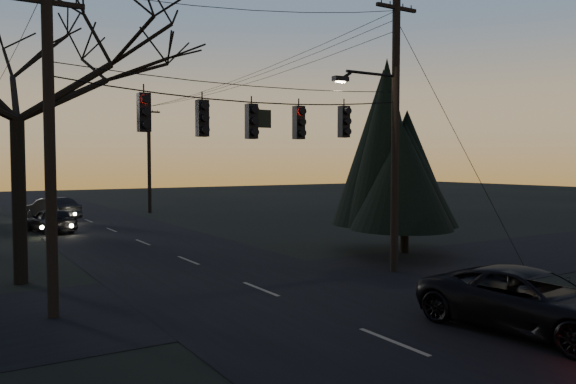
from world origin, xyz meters
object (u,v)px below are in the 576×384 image
utility_pole_right (394,272)px  bare_tree_left (15,53)px  sedan_oncoming_b (52,209)px  utility_pole_left (54,318)px  sedan_oncoming_a (51,220)px  utility_pole_far_r (150,213)px  suv_near (531,302)px  evergreen_right (405,155)px

utility_pole_right → bare_tree_left: (-11.72, 4.85, 7.41)m
sedan_oncoming_b → utility_pole_left: bearing=60.7°
utility_pole_right → sedan_oncoming_a: bearing=115.1°
utility_pole_far_r → suv_near: 35.23m
utility_pole_right → evergreen_right: evergreen_right is taller
utility_pole_right → bare_tree_left: bearing=157.5°
bare_tree_left → sedan_oncoming_b: bare_tree_left is taller
utility_pole_far_r → sedan_oncoming_a: utility_pole_far_r is taller
utility_pole_left → evergreen_right: bearing=11.2°
bare_tree_left → sedan_oncoming_a: (3.02, 13.77, -6.72)m
utility_pole_far_r → sedan_oncoming_b: bearing=-160.7°
bare_tree_left → suv_near: (9.42, -11.99, -6.69)m
utility_pole_right → sedan_oncoming_a: (-8.70, 18.61, 0.69)m
evergreen_right → suv_near: (-5.57, -10.07, -3.55)m
sedan_oncoming_b → utility_pole_right: bearing=86.2°
sedan_oncoming_a → sedan_oncoming_b: size_ratio=0.85×
utility_pole_right → sedan_oncoming_a: utility_pole_right is taller
sedan_oncoming_b → evergreen_right: bearing=95.3°
utility_pole_left → sedan_oncoming_a: 18.84m
utility_pole_far_r → bare_tree_left: bearing=-116.9°
utility_pole_right → sedan_oncoming_a: size_ratio=2.47×
suv_near → sedan_oncoming_a: suv_near is taller
utility_pole_left → utility_pole_far_r: 30.27m
utility_pole_left → bare_tree_left: 8.86m
sedan_oncoming_a → bare_tree_left: bearing=63.9°
utility_pole_right → evergreen_right: bearing=41.8°
evergreen_right → suv_near: 12.04m
bare_tree_left → evergreen_right: size_ratio=1.44×
sedan_oncoming_a → sedan_oncoming_b: (1.11, 6.73, 0.09)m
utility_pole_far_r → sedan_oncoming_b: utility_pole_far_r is taller
utility_pole_right → suv_near: utility_pole_right is taller
utility_pole_right → sedan_oncoming_b: (-7.59, 25.35, 0.78)m
bare_tree_left → suv_near: size_ratio=2.04×
utility_pole_left → sedan_oncoming_b: size_ratio=1.79×
suv_near → sedan_oncoming_a: bearing=97.0°
bare_tree_left → suv_near: 16.65m
evergreen_right → suv_near: evergreen_right is taller
evergreen_right → sedan_oncoming_a: size_ratio=1.82×
bare_tree_left → suv_near: bearing=-51.8°
utility_pole_far_r → sedan_oncoming_a: (-8.70, -9.39, 0.69)m
bare_tree_left → evergreen_right: 15.44m
evergreen_right → sedan_oncoming_a: bearing=127.3°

